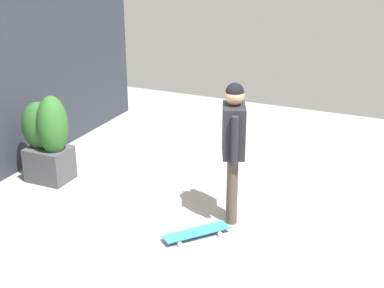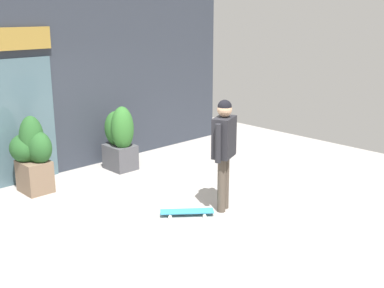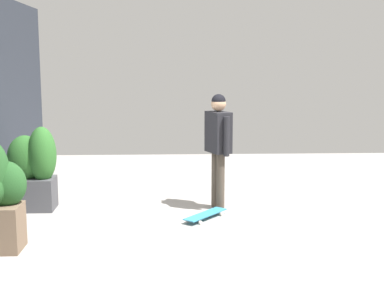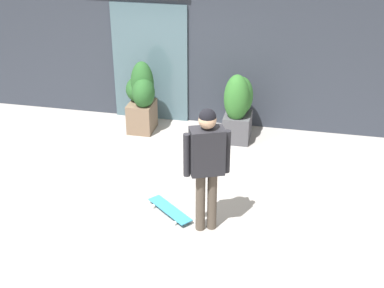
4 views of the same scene
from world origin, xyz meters
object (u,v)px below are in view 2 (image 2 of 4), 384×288
(skateboarder, at_px, (224,143))
(planter_box_right, at_px, (120,137))
(planter_box_left, at_px, (32,153))
(skateboard, at_px, (187,212))

(skateboarder, bearing_deg, planter_box_right, -23.65)
(planter_box_left, bearing_deg, skateboard, -65.43)
(planter_box_left, xyz_separation_m, planter_box_right, (1.82, -0.03, -0.03))
(skateboarder, xyz_separation_m, skateboard, (-0.57, 0.23, -1.04))
(skateboard, bearing_deg, planter_box_left, -25.59)
(skateboarder, relative_size, planter_box_left, 1.32)
(skateboard, bearing_deg, skateboarder, -162.25)
(planter_box_left, bearing_deg, skateboarder, -58.20)
(skateboarder, xyz_separation_m, planter_box_left, (-1.77, 2.86, -0.41))
(skateboard, xyz_separation_m, planter_box_right, (0.62, 2.60, 0.60))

